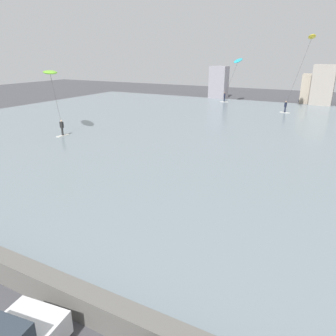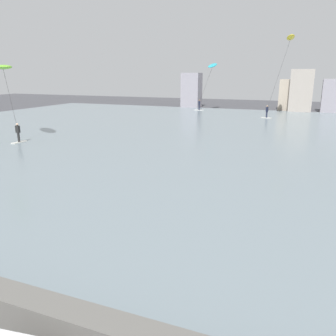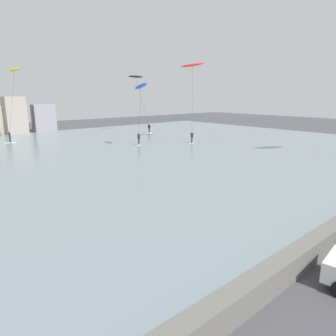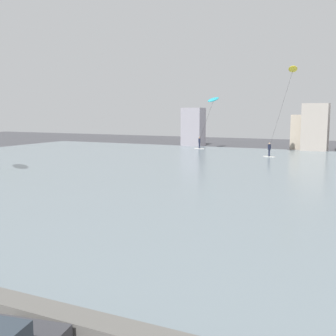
# 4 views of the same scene
# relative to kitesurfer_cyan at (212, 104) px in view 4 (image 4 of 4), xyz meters

# --- Properties ---
(seawall_barrier) EXTENTS (60.00, 0.70, 1.00)m
(seawall_barrier) POSITION_rel_kitesurfer_cyan_xyz_m (12.47, -48.67, -5.85)
(seawall_barrier) COLOR #66635E
(seawall_barrier) RESTS_ON ground
(water_bay) EXTENTS (84.00, 52.00, 0.10)m
(water_bay) POSITION_rel_kitesurfer_cyan_xyz_m (12.47, -21.97, -6.30)
(water_bay) COLOR gray
(water_bay) RESTS_ON ground
(far_shore_buildings) EXTENTS (26.28, 4.00, 6.43)m
(far_shore_buildings) POSITION_rel_kitesurfer_cyan_xyz_m (9.76, 4.92, -3.51)
(far_shore_buildings) COLOR gray
(far_shore_buildings) RESTS_ON ground
(kitesurfer_cyan) EXTENTS (3.32, 3.15, 7.40)m
(kitesurfer_cyan) POSITION_rel_kitesurfer_cyan_xyz_m (0.00, 0.00, 0.00)
(kitesurfer_cyan) COLOR silver
(kitesurfer_cyan) RESTS_ON water_bay
(kitesurfer_yellow) EXTENTS (3.39, 3.66, 10.54)m
(kitesurfer_yellow) POSITION_rel_kitesurfer_cyan_xyz_m (11.30, -5.04, 2.88)
(kitesurfer_yellow) COLOR silver
(kitesurfer_yellow) RESTS_ON water_bay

